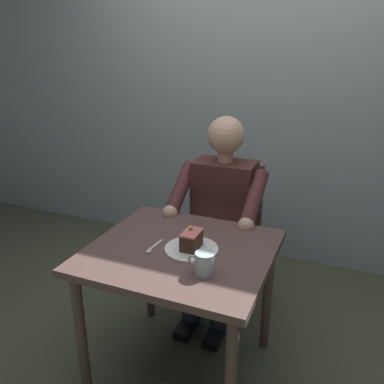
{
  "coord_description": "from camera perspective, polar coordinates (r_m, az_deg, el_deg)",
  "views": [
    {
      "loc": [
        -0.69,
        1.51,
        1.6
      ],
      "look_at": [
        -0.02,
        -0.1,
        0.96
      ],
      "focal_mm": 37.34,
      "sensor_mm": 36.0,
      "label": 1
    }
  ],
  "objects": [
    {
      "name": "dessert_spoon",
      "position": [
        1.89,
        -5.71,
        -7.98
      ],
      "size": [
        0.03,
        0.14,
        0.01
      ],
      "color": "silver",
      "rests_on": "dining_table"
    },
    {
      "name": "dining_table",
      "position": [
        1.94,
        -1.6,
        -10.56
      ],
      "size": [
        0.84,
        0.77,
        0.71
      ],
      "color": "brown",
      "rests_on": "ground"
    },
    {
      "name": "cake_slice",
      "position": [
        1.85,
        -0.08,
        -6.83
      ],
      "size": [
        0.07,
        0.12,
        0.1
      ],
      "color": "#442B1A",
      "rests_on": "dessert_plate"
    },
    {
      "name": "dessert_plate",
      "position": [
        1.87,
        -0.08,
        -8.13
      ],
      "size": [
        0.25,
        0.25,
        0.01
      ],
      "primitive_type": "cylinder",
      "color": "white",
      "rests_on": "dining_table"
    },
    {
      "name": "cafe_rear_panel",
      "position": [
        3.04,
        10.1,
        18.04
      ],
      "size": [
        6.4,
        0.12,
        3.0
      ],
      "primitive_type": "cube",
      "color": "#9FABAE",
      "rests_on": "ground"
    },
    {
      "name": "coffee_cup",
      "position": [
        1.67,
        1.8,
        -10.1
      ],
      "size": [
        0.12,
        0.08,
        0.1
      ],
      "color": "silver",
      "rests_on": "dining_table"
    },
    {
      "name": "seated_person",
      "position": [
        2.39,
        3.96,
        -3.45
      ],
      "size": [
        0.53,
        0.58,
        1.23
      ],
      "color": "#512825",
      "rests_on": "ground"
    },
    {
      "name": "ground_plane",
      "position": [
        2.31,
        -1.44,
        -23.69
      ],
      "size": [
        14.0,
        14.0,
        0.0
      ],
      "primitive_type": "plane",
      "color": "#4C4F3A"
    },
    {
      "name": "chair",
      "position": [
        2.6,
        5.12,
        -5.01
      ],
      "size": [
        0.42,
        0.42,
        0.9
      ],
      "color": "brown",
      "rests_on": "ground"
    }
  ]
}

